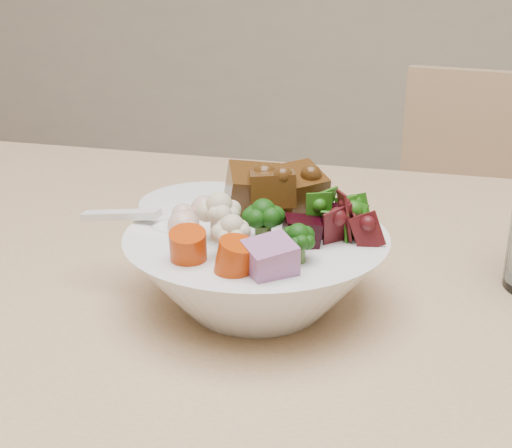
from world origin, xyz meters
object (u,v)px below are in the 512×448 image
Objects in this scene: dining_table at (475,429)px; side_bowl at (207,223)px; food_bowl at (259,264)px; chair_far at (488,290)px.

dining_table is 0.32m from side_bowl.
food_bowl is at bearing -53.32° from side_bowl.
dining_table is 0.22m from food_bowl.
dining_table is at bearing -85.96° from chair_far.
food_bowl is 1.61× the size of side_bowl.
food_bowl is (-0.18, 0.02, 0.11)m from dining_table.
food_bowl is at bearing -100.82° from chair_far.
food_bowl reaches higher than side_bowl.
side_bowl is at bearing 152.95° from dining_table.
dining_table is at bearing -26.53° from side_bowl.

